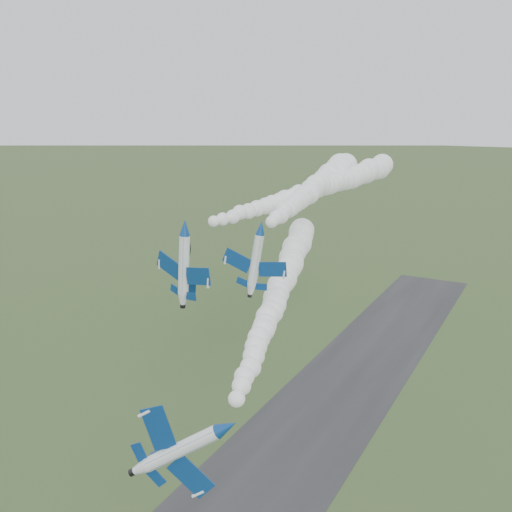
{
  "coord_description": "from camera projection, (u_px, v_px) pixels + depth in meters",
  "views": [
    {
      "loc": [
        38.94,
        -50.21,
        61.26
      ],
      "look_at": [
        3.45,
        15.0,
        42.13
      ],
      "focal_mm": 40.0,
      "sensor_mm": 36.0,
      "label": 1
    }
  ],
  "objects": [
    {
      "name": "jet_pair_left",
      "position": [
        184.0,
        228.0,
        84.9
      ],
      "size": [
        11.95,
        14.07,
        3.53
      ],
      "rotation": [
        0.0,
        0.08,
        -0.21
      ],
      "color": "white"
    },
    {
      "name": "smoke_trail_jet_lead",
      "position": [
        282.0,
        285.0,
        92.1
      ],
      "size": [
        31.5,
        72.1,
        5.37
      ],
      "primitive_type": null,
      "rotation": [
        0.0,
        0.0,
        0.36
      ],
      "color": "white"
    },
    {
      "name": "jet_pair_right",
      "position": [
        261.0,
        228.0,
        78.06
      ],
      "size": [
        9.42,
        11.24,
        3.03
      ],
      "rotation": [
        0.0,
        0.16,
        0.18
      ],
      "color": "white"
    },
    {
      "name": "smoke_trail_jet_pair_right",
      "position": [
        317.0,
        186.0,
        110.88
      ],
      "size": [
        18.25,
        67.95,
        5.92
      ],
      "primitive_type": null,
      "rotation": [
        0.0,
        0.0,
        0.18
      ],
      "color": "white"
    },
    {
      "name": "smoke_trail_jet_pair_left",
      "position": [
        315.0,
        189.0,
        111.33
      ],
      "size": [
        18.59,
        63.44,
        5.1
      ],
      "primitive_type": null,
      "rotation": [
        0.0,
        0.0,
        -0.21
      ],
      "color": "white"
    },
    {
      "name": "runway",
      "position": [
        279.0,
        464.0,
        101.53
      ],
      "size": [
        24.0,
        260.0,
        0.04
      ],
      "primitive_type": "cube",
      "color": "#29292C",
      "rests_on": "ground"
    },
    {
      "name": "jet_lead",
      "position": [
        227.0,
        428.0,
        53.9
      ],
      "size": [
        6.56,
        12.32,
        9.0
      ],
      "rotation": [
        0.0,
        1.03,
        0.36
      ],
      "color": "white"
    }
  ]
}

